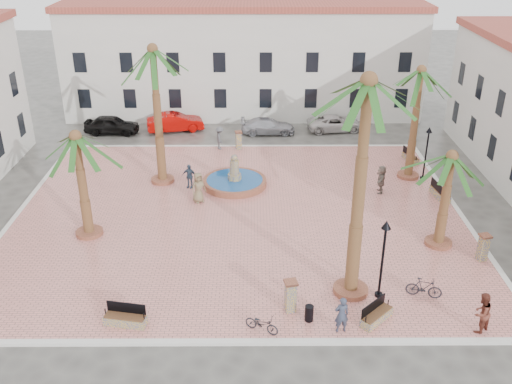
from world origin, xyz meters
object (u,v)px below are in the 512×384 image
at_px(cyclist_a, 342,315).
at_px(cyclist_b, 482,313).
at_px(bench_e, 440,193).
at_px(pedestrian_east, 381,179).
at_px(bicycle_a, 262,324).
at_px(pedestrian_fountain_b, 189,176).
at_px(palm_e, 450,169).
at_px(bench_se, 376,316).
at_px(palm_s, 367,105).
at_px(bollard_n, 239,140).
at_px(car_red, 175,122).
at_px(bollard_e, 483,247).
at_px(lamppost_e, 427,144).
at_px(fountain, 235,181).
at_px(lamppost_s, 384,246).
at_px(palm_ne, 420,82).
at_px(litter_bin, 309,313).
at_px(bench_ne, 410,157).
at_px(car_white, 335,123).
at_px(car_silver, 268,126).
at_px(pedestrian_fountain_a, 198,188).
at_px(pedestrian_north, 220,138).
at_px(car_black, 112,125).
at_px(bicycle_b, 424,288).
at_px(palm_nw, 154,64).
at_px(palm_sw, 77,150).
at_px(bench_s, 125,319).

distance_m(cyclist_a, cyclist_b, 5.81).
bearing_deg(bench_e, pedestrian_east, 69.95).
bearing_deg(bicycle_a, pedestrian_fountain_b, 44.38).
height_order(palm_e, bench_se, palm_e).
bearing_deg(palm_s, bench_se, -69.94).
xyz_separation_m(bollard_n, car_red, (-5.25, 4.41, -0.12)).
relative_size(bollard_e, car_red, 0.32).
bearing_deg(lamppost_e, pedestrian_fountain_b, -175.21).
xyz_separation_m(fountain, lamppost_s, (6.95, -11.96, 2.39)).
relative_size(palm_ne, litter_bin, 10.20).
distance_m(bench_ne, car_white, 8.11).
relative_size(bench_ne, car_silver, 0.42).
height_order(bench_se, pedestrian_east, pedestrian_east).
distance_m(palm_e, cyclist_b, 7.80).
bearing_deg(bench_se, pedestrian_fountain_a, 82.72).
relative_size(cyclist_a, pedestrian_fountain_b, 1.07).
height_order(bench_ne, car_white, car_white).
height_order(palm_e, pedestrian_fountain_b, palm_e).
height_order(litter_bin, car_white, car_white).
bearing_deg(bollard_n, car_silver, 58.98).
height_order(lamppost_e, pedestrian_north, lamppost_e).
relative_size(cyclist_a, car_black, 0.39).
bearing_deg(bicycle_b, lamppost_s, 104.72).
bearing_deg(pedestrian_fountain_a, palm_nw, 94.22).
bearing_deg(cyclist_a, litter_bin, -38.90).
xyz_separation_m(palm_ne, car_black, (-21.71, 8.91, -5.83)).
relative_size(palm_s, bench_e, 5.32).
bearing_deg(lamppost_e, bicycle_b, -104.98).
relative_size(palm_sw, palm_ne, 0.80).
bearing_deg(car_black, pedestrian_north, -110.22).
distance_m(palm_s, bollard_e, 11.18).
bearing_deg(palm_e, pedestrian_east, 106.05).
bearing_deg(car_white, bench_se, 169.75).
bearing_deg(bench_e, pedestrian_north, 51.57).
relative_size(bench_ne, cyclist_b, 0.97).
bearing_deg(pedestrian_north, bench_s, 158.00).
distance_m(fountain, palm_e, 13.90).
distance_m(palm_sw, palm_s, 15.08).
xyz_separation_m(litter_bin, car_silver, (-1.22, 23.78, 0.11)).
relative_size(bicycle_a, car_black, 0.35).
xyz_separation_m(palm_s, bench_se, (0.77, -2.12, -8.74)).
distance_m(bench_s, pedestrian_east, 18.61).
bearing_deg(bicycle_b, car_black, 57.33).
relative_size(litter_bin, car_white, 0.16).
bearing_deg(bench_s, car_white, 74.24).
bearing_deg(litter_bin, bicycle_a, -160.74).
distance_m(bicycle_b, car_red, 26.78).
distance_m(palm_nw, bench_e, 19.18).
bearing_deg(pedestrian_fountain_a, cyclist_b, -80.47).
height_order(bench_s, bicycle_a, bench_s).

